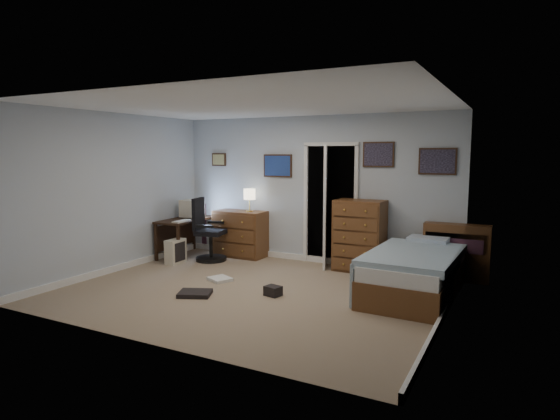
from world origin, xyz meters
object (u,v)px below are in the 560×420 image
object	(u,v)px
computer_desk	(183,227)
tall_dresser	(360,236)
office_chair	(207,236)
low_dresser	(240,234)
bed	(414,272)

from	to	relation	value
computer_desk	tall_dresser	bearing A→B (deg)	4.68
office_chair	low_dresser	distance (m)	0.64
low_dresser	computer_desk	bearing A→B (deg)	-155.29
low_dresser	bed	world-z (taller)	low_dresser
office_chair	tall_dresser	bearing A→B (deg)	-1.02
office_chair	computer_desk	bearing A→B (deg)	156.99
tall_dresser	low_dresser	bearing A→B (deg)	-178.68
office_chair	low_dresser	xyz separation A→B (m)	(0.33, 0.55, -0.01)
office_chair	low_dresser	bearing A→B (deg)	46.65
computer_desk	bed	world-z (taller)	computer_desk
low_dresser	tall_dresser	size ratio (longest dim) A/B	0.82
low_dresser	tall_dresser	xyz separation A→B (m)	(2.25, -0.02, 0.15)
computer_desk	office_chair	bearing A→B (deg)	-13.00
low_dresser	bed	bearing A→B (deg)	-15.08
computer_desk	tall_dresser	xyz separation A→B (m)	(3.22, 0.41, 0.04)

